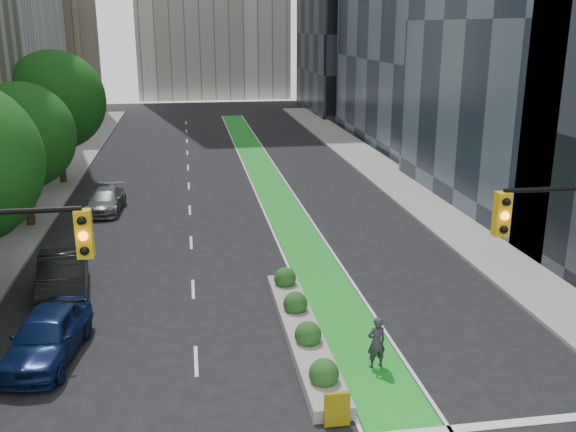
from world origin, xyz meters
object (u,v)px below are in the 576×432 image
object	(u,v)px
median_planter	(302,328)
cyclist	(376,342)
parked_car_left_mid	(63,276)
parked_car_left_near	(47,335)
parked_car_left_far	(106,200)

from	to	relation	value
median_planter	cyclist	bearing A→B (deg)	-49.70
cyclist	parked_car_left_mid	xyz separation A→B (m)	(-10.77, 7.39, -0.01)
cyclist	parked_car_left_near	size ratio (longest dim) A/B	0.36
median_planter	parked_car_left_far	bearing A→B (deg)	115.94
cyclist	parked_car_left_near	xyz separation A→B (m)	(-10.39, 2.20, -0.04)
cyclist	parked_car_left_mid	world-z (taller)	cyclist
cyclist	parked_car_left_mid	size ratio (longest dim) A/B	0.33
parked_car_left_far	parked_car_left_mid	bearing A→B (deg)	-87.16
cyclist	parked_car_left_near	bearing A→B (deg)	-21.99
median_planter	cyclist	xyz separation A→B (m)	(1.96, -2.31, 0.49)
median_planter	cyclist	world-z (taller)	cyclist
cyclist	parked_car_left_far	distance (m)	22.42
parked_car_left_mid	parked_car_left_near	bearing A→B (deg)	-93.00
cyclist	parked_car_left_mid	distance (m)	13.06
parked_car_left_far	median_planter	bearing A→B (deg)	-59.87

